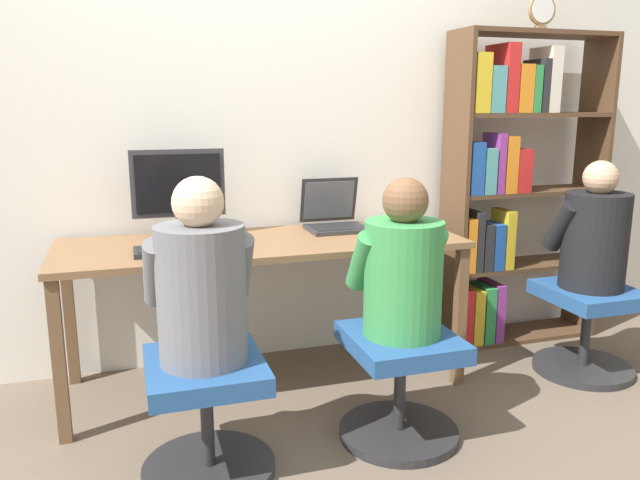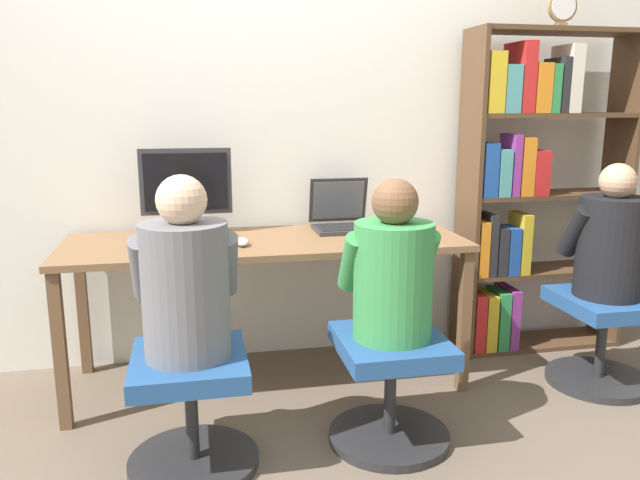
% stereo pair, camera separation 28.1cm
% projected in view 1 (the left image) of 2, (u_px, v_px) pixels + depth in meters
% --- Properties ---
extents(ground_plane, '(14.00, 14.00, 0.00)m').
position_uv_depth(ground_plane, '(282.00, 413.00, 2.77)').
color(ground_plane, brown).
extents(wall_back, '(10.00, 0.05, 2.60)m').
position_uv_depth(wall_back, '(244.00, 113.00, 3.17)').
color(wall_back, silver).
rests_on(wall_back, ground_plane).
extents(desk, '(1.87, 0.66, 0.72)m').
position_uv_depth(desk, '(263.00, 255.00, 2.94)').
color(desk, brown).
rests_on(desk, ground_plane).
extents(desktop_monitor, '(0.44, 0.19, 0.42)m').
position_uv_depth(desktop_monitor, '(179.00, 192.00, 2.95)').
color(desktop_monitor, '#333338').
rests_on(desktop_monitor, desk).
extents(laptop, '(0.30, 0.30, 0.25)m').
position_uv_depth(laptop, '(335.00, 219.00, 3.19)').
color(laptop, '#2D2D30').
rests_on(laptop, desk).
extents(keyboard, '(0.41, 0.17, 0.03)m').
position_uv_depth(keyboard, '(182.00, 249.00, 2.69)').
color(keyboard, '#232326').
rests_on(keyboard, desk).
extents(computer_mouse_by_keyboard, '(0.06, 0.11, 0.03)m').
position_uv_depth(computer_mouse_by_keyboard, '(242.00, 244.00, 2.78)').
color(computer_mouse_by_keyboard, silver).
rests_on(computer_mouse_by_keyboard, desk).
extents(office_chair_left, '(0.49, 0.49, 0.45)m').
position_uv_depth(office_chair_left, '(207.00, 410.00, 2.27)').
color(office_chair_left, '#262628').
rests_on(office_chair_left, ground_plane).
extents(office_chair_right, '(0.49, 0.49, 0.45)m').
position_uv_depth(office_chair_right, '(400.00, 379.00, 2.53)').
color(office_chair_right, '#262628').
rests_on(office_chair_right, ground_plane).
extents(person_at_monitor, '(0.38, 0.33, 0.66)m').
position_uv_depth(person_at_monitor, '(201.00, 284.00, 2.17)').
color(person_at_monitor, slate).
rests_on(person_at_monitor, office_chair_left).
extents(person_at_laptop, '(0.38, 0.32, 0.63)m').
position_uv_depth(person_at_laptop, '(403.00, 269.00, 2.43)').
color(person_at_laptop, '#388C47').
rests_on(person_at_laptop, office_chair_right).
extents(bookshelf, '(0.91, 0.28, 1.72)m').
position_uv_depth(bookshelf, '(506.00, 186.00, 3.44)').
color(bookshelf, '#513823').
rests_on(bookshelf, ground_plane).
extents(desk_clock, '(0.15, 0.03, 0.17)m').
position_uv_depth(desk_clock, '(542.00, 11.00, 3.22)').
color(desk_clock, olive).
rests_on(desk_clock, bookshelf).
extents(office_chair_side, '(0.49, 0.49, 0.45)m').
position_uv_depth(office_chair_side, '(586.00, 324.00, 3.16)').
color(office_chair_side, '#262628').
rests_on(office_chair_side, ground_plane).
extents(person_near_shelf, '(0.38, 0.33, 0.63)m').
position_uv_depth(person_near_shelf, '(594.00, 235.00, 3.06)').
color(person_near_shelf, black).
rests_on(person_near_shelf, office_chair_side).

